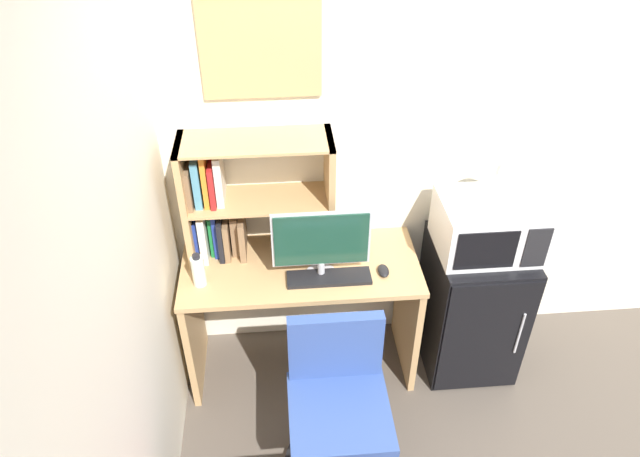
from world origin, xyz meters
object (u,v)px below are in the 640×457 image
Objects in this scene: monitor at (321,242)px; microwave at (488,226)px; keyboard at (329,278)px; desk_fan at (515,176)px; hutch_bookshelf at (236,201)px; wall_corkboard at (261,48)px; computer_mouse at (383,271)px; water_bottle at (198,271)px; desk_chair at (338,413)px; mini_fridge at (471,305)px.

monitor is 0.87m from microwave.
microwave is at bearing 8.67° from keyboard.
keyboard is 1.56× the size of desk_fan.
monitor is 1.78× the size of desk_fan.
wall_corkboard is at bearing 34.59° from hutch_bookshelf.
computer_mouse is at bearing -169.42° from microwave.
desk_fan reaches higher than microwave.
water_bottle is at bearing -178.88° from monitor.
monitor is 0.95m from wall_corkboard.
hutch_bookshelf is 1.16m from desk_chair.
computer_mouse is 0.68m from mini_fridge.
wall_corkboard is at bearing 45.55° from water_bottle.
hutch_bookshelf reaches higher than microwave.
monitor is 0.57× the size of desk_chair.
desk_chair is at bearing -143.07° from mini_fridge.
desk_fan is (1.56, 0.10, 0.41)m from water_bottle.
microwave is at bearing 6.14° from monitor.
water_bottle is 1.55m from mini_fridge.
microwave is at bearing -6.66° from hutch_bookshelf.
hutch_bookshelf is 1.36× the size of wall_corkboard.
wall_corkboard reaches higher than keyboard.
desk_chair is at bearing -86.38° from monitor.
water_bottle reaches higher than desk_chair.
mini_fridge is 0.97× the size of desk_chair.
hutch_bookshelf is at bearing 173.21° from mini_fridge.
desk_fan is at bearing 5.28° from monitor.
hutch_bookshelf is 0.83m from computer_mouse.
keyboard is at bearing -172.43° from desk_fan.
desk_chair is (0.45, -0.78, -0.73)m from hutch_bookshelf.
keyboard is 0.28m from computer_mouse.
wall_corkboard is at bearing 107.11° from desk_chair.
mini_fridge is (0.83, 0.12, -0.38)m from keyboard.
wall_corkboard is (-1.19, 0.27, 0.56)m from desk_fan.
water_bottle is at bearing -134.45° from wall_corkboard.
desk_chair is at bearing -118.39° from computer_mouse.
hutch_bookshelf is 3.99× the size of water_bottle.
wall_corkboard is (0.17, 0.12, 0.73)m from hutch_bookshelf.
hutch_bookshelf is 1.54× the size of monitor.
desk_fan is 1.43m from desk_chair.
mini_fridge is 1.64× the size of microwave.
keyboard is 2.27× the size of water_bottle.
water_bottle reaches higher than computer_mouse.
desk_fan is at bearing -6.53° from hutch_bookshelf.
computer_mouse is 0.93m from water_bottle.
mini_fridge is 1.50× the size of wall_corkboard.
computer_mouse is at bearing 61.61° from desk_chair.
desk_fan is at bearing -12.98° from wall_corkboard.
computer_mouse is at bearing 4.90° from keyboard.
desk_fan reaches higher than monitor.
wall_corkboard is at bearing 123.86° from monitor.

